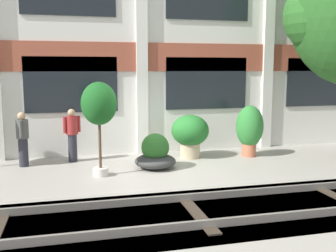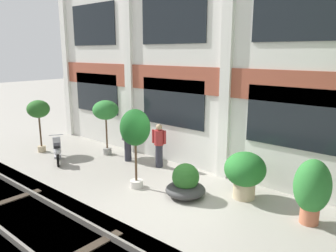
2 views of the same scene
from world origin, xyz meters
name	(u,v)px [view 1 (image 1 of 2)]	position (x,y,z in m)	size (l,w,h in m)	color
ground_plane	(160,173)	(0.00, 0.00, 0.00)	(80.00, 80.00, 0.00)	#9E998E
apartment_facade	(140,33)	(0.00, 2.79, 3.85)	(17.86, 0.64, 7.73)	silver
rail_tracks	(195,220)	(0.00, -3.06, -0.13)	(25.50, 2.80, 0.43)	#4C473F
potted_plant_glazed_jar	(250,128)	(3.17, 1.25, 0.89)	(0.85, 0.85, 1.61)	#B76647
potted_plant_low_pan	(99,106)	(-1.54, 0.06, 1.80)	(0.90, 0.90, 2.41)	beige
potted_plant_wide_bowl	(155,155)	(-0.01, 0.51, 0.38)	(1.15, 1.15, 0.97)	#333333
potted_plant_fluted_column	(190,133)	(1.31, 1.50, 0.78)	(1.15, 1.15, 1.33)	tan
resident_by_doorway	(72,134)	(-2.22, 1.85, 0.84)	(0.50, 0.34, 1.57)	#282833
resident_watching_tracks	(23,138)	(-3.57, 1.59, 0.82)	(0.34, 0.53, 1.54)	#282833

